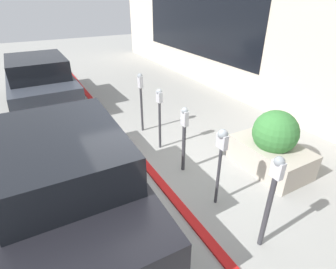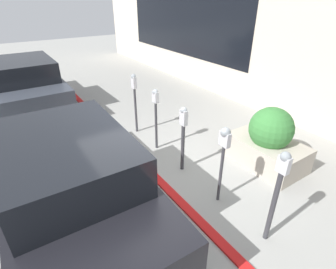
{
  "view_description": "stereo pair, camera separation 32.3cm",
  "coord_description": "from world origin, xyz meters",
  "px_view_note": "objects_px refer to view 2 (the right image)",
  "views": [
    {
      "loc": [
        -3.77,
        1.93,
        3.3
      ],
      "look_at": [
        0.0,
        -0.16,
        0.97
      ],
      "focal_mm": 28.0,
      "sensor_mm": 36.0,
      "label": 1
    },
    {
      "loc": [
        -3.6,
        2.2,
        3.3
      ],
      "look_at": [
        0.0,
        -0.16,
        0.97
      ],
      "focal_mm": 28.0,
      "sensor_mm": 36.0,
      "label": 2
    }
  ],
  "objects_px": {
    "planter_box": "(268,142)",
    "parked_car_middle": "(69,177)",
    "parking_meter_middle": "(183,131)",
    "parking_meter_fourth": "(156,109)",
    "parking_meter_second": "(224,147)",
    "parked_car_rear": "(26,82)",
    "parking_meter_farthest": "(135,93)",
    "parking_meter_nearest": "(278,186)"
  },
  "relations": [
    {
      "from": "parked_car_rear",
      "to": "parked_car_middle",
      "type": "bearing_deg",
      "value": 177.95
    },
    {
      "from": "parking_meter_middle",
      "to": "parked_car_rear",
      "type": "relative_size",
      "value": 0.33
    },
    {
      "from": "parking_meter_middle",
      "to": "parked_car_rear",
      "type": "xyz_separation_m",
      "value": [
        5.49,
        2.09,
        -0.09
      ]
    },
    {
      "from": "parked_car_middle",
      "to": "parked_car_rear",
      "type": "distance_m",
      "value": 5.64
    },
    {
      "from": "parking_meter_nearest",
      "to": "parking_meter_middle",
      "type": "relative_size",
      "value": 1.09
    },
    {
      "from": "parked_car_rear",
      "to": "parking_meter_farthest",
      "type": "bearing_deg",
      "value": -149.03
    },
    {
      "from": "parking_meter_nearest",
      "to": "parking_meter_middle",
      "type": "height_order",
      "value": "parking_meter_nearest"
    },
    {
      "from": "parked_car_middle",
      "to": "planter_box",
      "type": "bearing_deg",
      "value": -98.85
    },
    {
      "from": "parking_meter_middle",
      "to": "parking_meter_second",
      "type": "bearing_deg",
      "value": 179.25
    },
    {
      "from": "planter_box",
      "to": "parked_car_rear",
      "type": "distance_m",
      "value": 7.34
    },
    {
      "from": "parking_meter_nearest",
      "to": "parking_meter_fourth",
      "type": "bearing_deg",
      "value": 0.32
    },
    {
      "from": "parking_meter_farthest",
      "to": "parked_car_rear",
      "type": "xyz_separation_m",
      "value": [
        3.43,
        2.08,
        -0.25
      ]
    },
    {
      "from": "parking_meter_nearest",
      "to": "parked_car_middle",
      "type": "distance_m",
      "value": 3.03
    },
    {
      "from": "planter_box",
      "to": "parking_meter_second",
      "type": "bearing_deg",
      "value": 100.02
    },
    {
      "from": "planter_box",
      "to": "parking_meter_farthest",
      "type": "bearing_deg",
      "value": 29.29
    },
    {
      "from": "parked_car_middle",
      "to": "parking_meter_farthest",
      "type": "bearing_deg",
      "value": -44.34
    },
    {
      "from": "parking_meter_second",
      "to": "parking_meter_fourth",
      "type": "xyz_separation_m",
      "value": [
        2.16,
        -0.01,
        -0.09
      ]
    },
    {
      "from": "parking_meter_fourth",
      "to": "parking_meter_farthest",
      "type": "height_order",
      "value": "parking_meter_farthest"
    },
    {
      "from": "parked_car_rear",
      "to": "parking_meter_fourth",
      "type": "bearing_deg",
      "value": -155.23
    },
    {
      "from": "parking_meter_second",
      "to": "parking_meter_middle",
      "type": "height_order",
      "value": "parking_meter_second"
    },
    {
      "from": "parking_meter_second",
      "to": "parking_meter_fourth",
      "type": "relative_size",
      "value": 0.99
    },
    {
      "from": "parking_meter_middle",
      "to": "planter_box",
      "type": "height_order",
      "value": "parking_meter_middle"
    },
    {
      "from": "parking_meter_fourth",
      "to": "parking_meter_second",
      "type": "bearing_deg",
      "value": 179.74
    },
    {
      "from": "parking_meter_fourth",
      "to": "parked_car_middle",
      "type": "bearing_deg",
      "value": 117.84
    },
    {
      "from": "parking_meter_second",
      "to": "parking_meter_fourth",
      "type": "height_order",
      "value": "parking_meter_fourth"
    },
    {
      "from": "parking_meter_fourth",
      "to": "parking_meter_farthest",
      "type": "bearing_deg",
      "value": 0.1
    },
    {
      "from": "parking_meter_nearest",
      "to": "parked_car_rear",
      "type": "relative_size",
      "value": 0.36
    },
    {
      "from": "parking_meter_middle",
      "to": "parking_meter_fourth",
      "type": "distance_m",
      "value": 1.05
    },
    {
      "from": "parking_meter_second",
      "to": "parking_meter_middle",
      "type": "relative_size",
      "value": 1.03
    },
    {
      "from": "parking_meter_farthest",
      "to": "parking_meter_nearest",
      "type": "bearing_deg",
      "value": -179.73
    },
    {
      "from": "parking_meter_middle",
      "to": "planter_box",
      "type": "relative_size",
      "value": 0.91
    },
    {
      "from": "parking_meter_fourth",
      "to": "parked_car_rear",
      "type": "distance_m",
      "value": 4.92
    },
    {
      "from": "parking_meter_middle",
      "to": "parked_car_middle",
      "type": "height_order",
      "value": "parked_car_middle"
    },
    {
      "from": "parking_meter_farthest",
      "to": "planter_box",
      "type": "relative_size",
      "value": 1.0
    },
    {
      "from": "planter_box",
      "to": "parked_car_middle",
      "type": "xyz_separation_m",
      "value": [
        0.68,
        3.88,
        0.29
      ]
    },
    {
      "from": "parking_meter_nearest",
      "to": "parking_meter_farthest",
      "type": "distance_m",
      "value": 4.21
    },
    {
      "from": "planter_box",
      "to": "parked_car_middle",
      "type": "bearing_deg",
      "value": 80.03
    },
    {
      "from": "parking_meter_farthest",
      "to": "parking_meter_fourth",
      "type": "bearing_deg",
      "value": -179.9
    },
    {
      "from": "parking_meter_fourth",
      "to": "parked_car_rear",
      "type": "bearing_deg",
      "value": 25.09
    },
    {
      "from": "parked_car_middle",
      "to": "parked_car_rear",
      "type": "height_order",
      "value": "parked_car_middle"
    },
    {
      "from": "parking_meter_nearest",
      "to": "parking_meter_middle",
      "type": "bearing_deg",
      "value": 0.34
    },
    {
      "from": "parking_meter_nearest",
      "to": "planter_box",
      "type": "height_order",
      "value": "parking_meter_nearest"
    }
  ]
}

